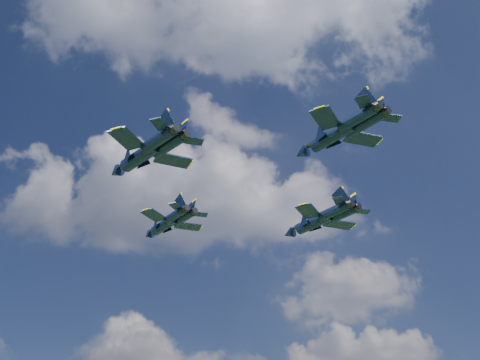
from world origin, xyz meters
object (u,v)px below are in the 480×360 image
object	(u,v)px
jet_lead	(163,225)
jet_slot	(330,137)
jet_left	(139,157)
jet_right	(312,223)

from	to	relation	value
jet_lead	jet_slot	size ratio (longest dim) A/B	0.94
jet_left	jet_right	world-z (taller)	jet_right
jet_lead	jet_slot	world-z (taller)	jet_slot
jet_lead	jet_slot	bearing A→B (deg)	-84.47
jet_lead	jet_right	size ratio (longest dim) A/B	0.90
jet_lead	jet_right	distance (m)	25.82
jet_lead	jet_right	xyz separation A→B (m)	(25.82, 0.27, 0.02)
jet_left	jet_right	distance (m)	35.44
jet_left	jet_lead	bearing A→B (deg)	44.60
jet_slot	jet_right	bearing A→B (deg)	49.29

